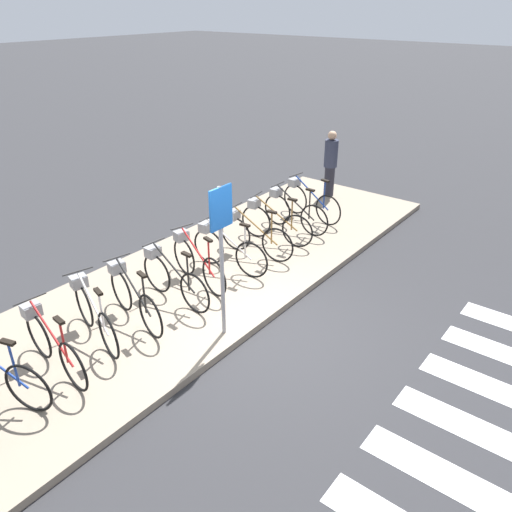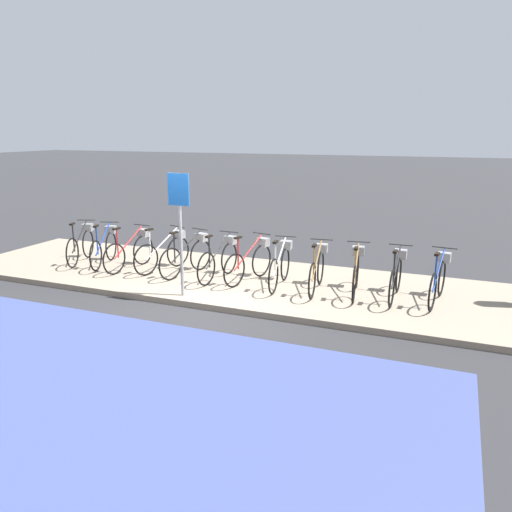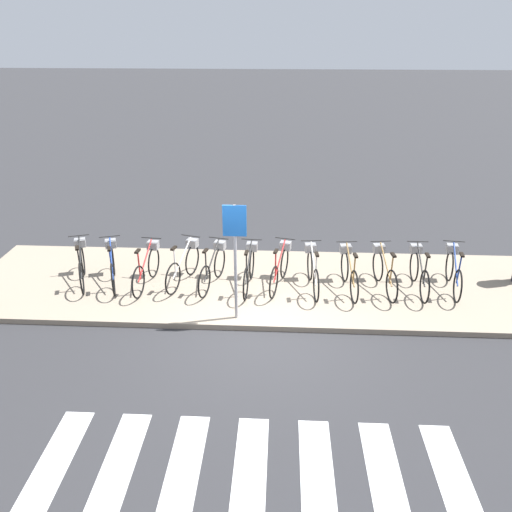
% 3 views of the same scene
% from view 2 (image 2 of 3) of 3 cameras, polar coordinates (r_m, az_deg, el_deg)
% --- Properties ---
extents(ground_plane, '(120.00, 120.00, 0.00)m').
position_cam_2_polar(ground_plane, '(9.49, -6.59, -6.06)').
color(ground_plane, '#2D2D30').
extents(sidewalk, '(13.30, 3.54, 0.12)m').
position_cam_2_polar(sidewalk, '(10.98, -2.20, -2.82)').
color(sidewalk, gray).
rests_on(sidewalk, ground_plane).
extents(parked_bicycle_0, '(0.68, 1.62, 1.04)m').
position_cam_2_polar(parked_bicycle_0, '(12.95, -19.30, 1.36)').
color(parked_bicycle_0, black).
rests_on(parked_bicycle_0, sidewalk).
extents(parked_bicycle_1, '(0.65, 1.63, 1.04)m').
position_cam_2_polar(parked_bicycle_1, '(12.49, -16.89, 1.10)').
color(parked_bicycle_1, black).
rests_on(parked_bicycle_1, sidewalk).
extents(parked_bicycle_2, '(0.46, 1.70, 1.04)m').
position_cam_2_polar(parked_bicycle_2, '(11.96, -14.02, 0.73)').
color(parked_bicycle_2, black).
rests_on(parked_bicycle_2, sidewalk).
extents(parked_bicycle_3, '(0.59, 1.65, 1.04)m').
position_cam_2_polar(parked_bicycle_3, '(11.66, -10.33, 0.59)').
color(parked_bicycle_3, black).
rests_on(parked_bicycle_3, sidewalk).
extents(parked_bicycle_4, '(0.53, 1.67, 1.04)m').
position_cam_2_polar(parked_bicycle_4, '(11.25, -7.69, 0.19)').
color(parked_bicycle_4, black).
rests_on(parked_bicycle_4, sidewalk).
extents(parked_bicycle_5, '(0.46, 1.70, 1.04)m').
position_cam_2_polar(parked_bicycle_5, '(10.84, -4.11, -0.24)').
color(parked_bicycle_5, black).
rests_on(parked_bicycle_5, sidewalk).
extents(parked_bicycle_6, '(0.55, 1.66, 1.04)m').
position_cam_2_polar(parked_bicycle_6, '(10.66, -0.59, -0.46)').
color(parked_bicycle_6, black).
rests_on(parked_bicycle_6, sidewalk).
extents(parked_bicycle_7, '(0.46, 1.70, 1.04)m').
position_cam_2_polar(parked_bicycle_7, '(10.33, 2.83, -0.96)').
color(parked_bicycle_7, black).
rests_on(parked_bicycle_7, sidewalk).
extents(parked_bicycle_8, '(0.46, 1.70, 1.04)m').
position_cam_2_polar(parked_bicycle_8, '(10.09, 7.03, -1.41)').
color(parked_bicycle_8, black).
rests_on(parked_bicycle_8, sidewalk).
extents(parked_bicycle_9, '(0.46, 1.69, 1.04)m').
position_cam_2_polar(parked_bicycle_9, '(9.99, 11.38, -1.74)').
color(parked_bicycle_9, black).
rests_on(parked_bicycle_9, sidewalk).
extents(parked_bicycle_10, '(0.46, 1.70, 1.04)m').
position_cam_2_polar(parked_bicycle_10, '(9.92, 15.74, -2.12)').
color(parked_bicycle_10, black).
rests_on(parked_bicycle_10, sidewalk).
extents(parked_bicycle_11, '(0.46, 1.69, 1.04)m').
position_cam_2_polar(parked_bicycle_11, '(9.94, 20.15, -2.44)').
color(parked_bicycle_11, black).
rests_on(parked_bicycle_11, sidewalk).
extents(sign_post, '(0.44, 0.07, 2.38)m').
position_cam_2_polar(sign_post, '(9.54, -8.72, 4.78)').
color(sign_post, '#99999E').
rests_on(sign_post, sidewalk).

